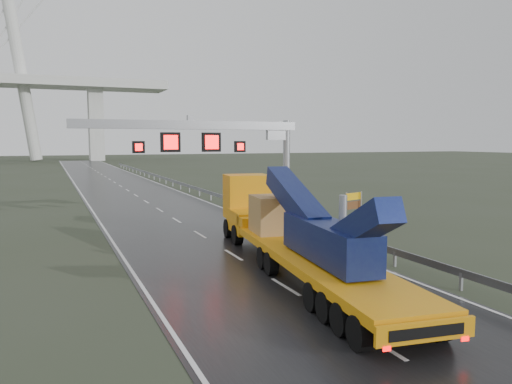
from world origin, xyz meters
name	(u,v)px	position (x,y,z in m)	size (l,w,h in m)	color
ground	(340,321)	(0.00, 0.00, 0.00)	(400.00, 400.00, 0.00)	#2F3726
road	(136,196)	(0.00, 40.00, 0.01)	(11.00, 200.00, 0.02)	black
guardrail	(221,196)	(6.10, 30.00, 0.70)	(0.20, 140.00, 1.40)	slate
sign_gantry	(221,143)	(2.10, 17.99, 5.61)	(14.90, 1.20, 7.42)	beige
heavy_haul_truck	(284,226)	(1.72, 7.72, 1.76)	(5.06, 19.53, 4.55)	orange
exit_sign_pair	(354,205)	(9.00, 12.74, 1.83)	(1.47, 0.55, 2.62)	#9B9DA3
striped_barrier	(294,212)	(8.00, 18.97, 0.60)	(0.71, 0.38, 1.20)	red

